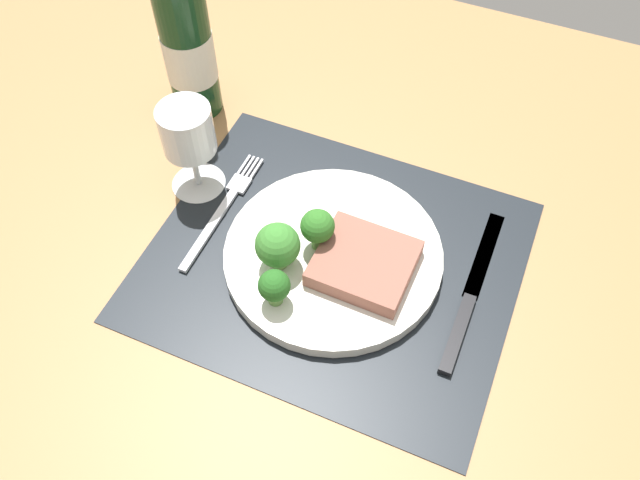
# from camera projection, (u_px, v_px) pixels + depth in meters

# --- Properties ---
(ground_plane) EXTENTS (1.40, 1.10, 0.03)m
(ground_plane) POSITION_uv_depth(u_px,v_px,m) (333.00, 268.00, 0.78)
(ground_plane) COLOR #996D42
(placemat) EXTENTS (0.42, 0.36, 0.00)m
(placemat) POSITION_uv_depth(u_px,v_px,m) (333.00, 260.00, 0.76)
(placemat) COLOR black
(placemat) RESTS_ON ground_plane
(plate) EXTENTS (0.25, 0.25, 0.02)m
(plate) POSITION_uv_depth(u_px,v_px,m) (333.00, 255.00, 0.76)
(plate) COLOR silver
(plate) RESTS_ON placemat
(steak) EXTENTS (0.11, 0.10, 0.02)m
(steak) POSITION_uv_depth(u_px,v_px,m) (364.00, 263.00, 0.73)
(steak) COLOR #8C5647
(steak) RESTS_ON plate
(broccoli_center) EXTENTS (0.04, 0.04, 0.06)m
(broccoli_center) POSITION_uv_depth(u_px,v_px,m) (319.00, 224.00, 0.73)
(broccoli_center) COLOR #5B8942
(broccoli_center) RESTS_ON plate
(broccoli_back_left) EXTENTS (0.04, 0.04, 0.05)m
(broccoli_back_left) POSITION_uv_depth(u_px,v_px,m) (274.00, 287.00, 0.69)
(broccoli_back_left) COLOR #5B8942
(broccoli_back_left) RESTS_ON plate
(broccoli_front_edge) EXTENTS (0.05, 0.05, 0.06)m
(broccoli_front_edge) POSITION_uv_depth(u_px,v_px,m) (278.00, 246.00, 0.71)
(broccoli_front_edge) COLOR #6B994C
(broccoli_front_edge) RESTS_ON plate
(fork) EXTENTS (0.02, 0.19, 0.01)m
(fork) POSITION_uv_depth(u_px,v_px,m) (223.00, 209.00, 0.80)
(fork) COLOR silver
(fork) RESTS_ON placemat
(knife) EXTENTS (0.02, 0.23, 0.01)m
(knife) POSITION_uv_depth(u_px,v_px,m) (469.00, 301.00, 0.73)
(knife) COLOR black
(knife) RESTS_ON placemat
(wine_bottle) EXTENTS (0.07, 0.07, 0.30)m
(wine_bottle) POSITION_uv_depth(u_px,v_px,m) (187.00, 45.00, 0.83)
(wine_bottle) COLOR #143819
(wine_bottle) RESTS_ON ground_plane
(wine_glass) EXTENTS (0.07, 0.07, 0.13)m
(wine_glass) POSITION_uv_depth(u_px,v_px,m) (188.00, 136.00, 0.76)
(wine_glass) COLOR silver
(wine_glass) RESTS_ON ground_plane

